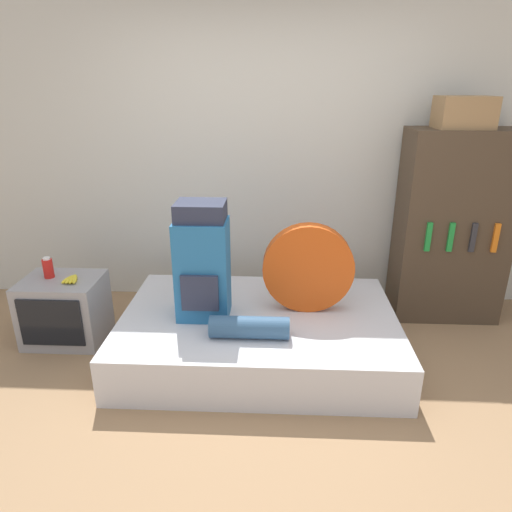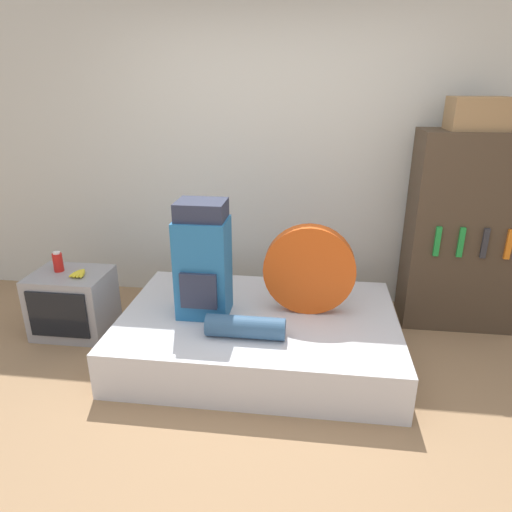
{
  "view_description": "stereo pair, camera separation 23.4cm",
  "coord_description": "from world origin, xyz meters",
  "px_view_note": "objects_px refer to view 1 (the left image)",
  "views": [
    {
      "loc": [
        0.1,
        -2.19,
        1.92
      ],
      "look_at": [
        -0.04,
        0.76,
        0.78
      ],
      "focal_mm": 32.0,
      "sensor_mm": 36.0,
      "label": 1
    },
    {
      "loc": [
        0.33,
        -2.17,
        1.92
      ],
      "look_at": [
        -0.04,
        0.76,
        0.78
      ],
      "focal_mm": 32.0,
      "sensor_mm": 36.0,
      "label": 2
    }
  ],
  "objects_px": {
    "sleeping_roll": "(249,327)",
    "canister": "(48,268)",
    "backpack": "(203,263)",
    "cardboard_box": "(464,112)",
    "television": "(65,310)",
    "tent_bag": "(308,268)",
    "bookshelf": "(452,227)"
  },
  "relations": [
    {
      "from": "television",
      "to": "bookshelf",
      "type": "height_order",
      "value": "bookshelf"
    },
    {
      "from": "canister",
      "to": "bookshelf",
      "type": "height_order",
      "value": "bookshelf"
    },
    {
      "from": "tent_bag",
      "to": "sleeping_roll",
      "type": "relative_size",
      "value": 1.25
    },
    {
      "from": "backpack",
      "to": "tent_bag",
      "type": "distance_m",
      "value": 0.76
    },
    {
      "from": "backpack",
      "to": "cardboard_box",
      "type": "xyz_separation_m",
      "value": [
        1.91,
        0.74,
        0.96
      ]
    },
    {
      "from": "sleeping_roll",
      "to": "television",
      "type": "distance_m",
      "value": 1.55
    },
    {
      "from": "tent_bag",
      "to": "sleeping_roll",
      "type": "height_order",
      "value": "tent_bag"
    },
    {
      "from": "cardboard_box",
      "to": "sleeping_roll",
      "type": "bearing_deg",
      "value": -146.47
    },
    {
      "from": "television",
      "to": "canister",
      "type": "relative_size",
      "value": 3.62
    },
    {
      "from": "sleeping_roll",
      "to": "bookshelf",
      "type": "relative_size",
      "value": 0.33
    },
    {
      "from": "backpack",
      "to": "sleeping_roll",
      "type": "relative_size",
      "value": 1.59
    },
    {
      "from": "tent_bag",
      "to": "canister",
      "type": "bearing_deg",
      "value": 177.61
    },
    {
      "from": "sleeping_roll",
      "to": "television",
      "type": "xyz_separation_m",
      "value": [
        -1.47,
        0.47,
        -0.15
      ]
    },
    {
      "from": "bookshelf",
      "to": "cardboard_box",
      "type": "relative_size",
      "value": 3.97
    },
    {
      "from": "tent_bag",
      "to": "bookshelf",
      "type": "xyz_separation_m",
      "value": [
        1.22,
        0.63,
        0.13
      ]
    },
    {
      "from": "backpack",
      "to": "canister",
      "type": "relative_size",
      "value": 5.15
    },
    {
      "from": "backpack",
      "to": "canister",
      "type": "distance_m",
      "value": 1.25
    },
    {
      "from": "backpack",
      "to": "television",
      "type": "distance_m",
      "value": 1.24
    },
    {
      "from": "canister",
      "to": "bookshelf",
      "type": "distance_m",
      "value": 3.24
    },
    {
      "from": "backpack",
      "to": "bookshelf",
      "type": "xyz_separation_m",
      "value": [
        1.96,
        0.76,
        0.05
      ]
    },
    {
      "from": "sleeping_roll",
      "to": "canister",
      "type": "xyz_separation_m",
      "value": [
        -1.57,
        0.51,
        0.18
      ]
    },
    {
      "from": "tent_bag",
      "to": "canister",
      "type": "distance_m",
      "value": 1.97
    },
    {
      "from": "backpack",
      "to": "tent_bag",
      "type": "bearing_deg",
      "value": 9.64
    },
    {
      "from": "canister",
      "to": "backpack",
      "type": "bearing_deg",
      "value": -9.65
    },
    {
      "from": "cardboard_box",
      "to": "television",
      "type": "bearing_deg",
      "value": -169.37
    },
    {
      "from": "television",
      "to": "bookshelf",
      "type": "bearing_deg",
      "value": 10.82
    },
    {
      "from": "backpack",
      "to": "television",
      "type": "xyz_separation_m",
      "value": [
        -1.13,
        0.17,
        -0.48
      ]
    },
    {
      "from": "backpack",
      "to": "sleeping_roll",
      "type": "height_order",
      "value": "backpack"
    },
    {
      "from": "bookshelf",
      "to": "cardboard_box",
      "type": "distance_m",
      "value": 0.91
    },
    {
      "from": "canister",
      "to": "sleeping_roll",
      "type": "bearing_deg",
      "value": -17.94
    },
    {
      "from": "television",
      "to": "cardboard_box",
      "type": "height_order",
      "value": "cardboard_box"
    },
    {
      "from": "backpack",
      "to": "sleeping_roll",
      "type": "distance_m",
      "value": 0.56
    }
  ]
}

